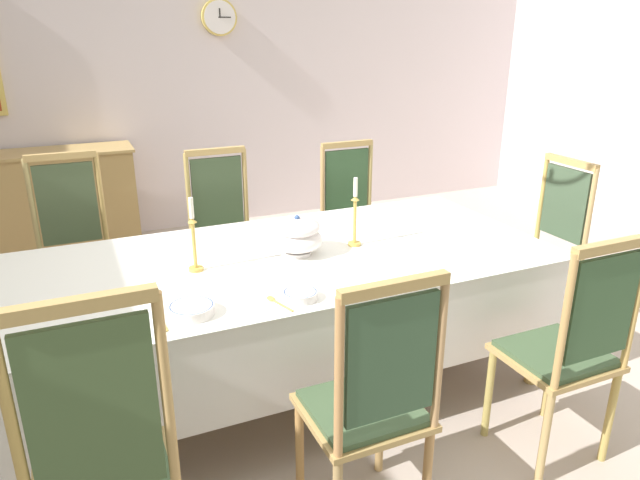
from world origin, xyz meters
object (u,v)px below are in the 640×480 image
at_px(candlestick_west, 194,242).
at_px(chair_north_b, 224,232).
at_px(chair_south_c, 569,347).
at_px(mounted_clock, 219,17).
at_px(chair_north_c, 354,216).
at_px(spoon_primary, 274,300).
at_px(bowl_near_left, 300,294).
at_px(soup_tureen, 297,235).
at_px(candlestick_east, 355,218).
at_px(chair_north_a, 75,250).
at_px(chair_head_east, 545,243).
at_px(chair_south_a, 103,466).
at_px(spoon_secondary, 160,316).
at_px(chair_south_b, 371,401).
at_px(dining_table, 280,270).
at_px(sideboard, 50,203).
at_px(bowl_near_right, 192,309).

bearing_deg(candlestick_west, chair_north_b, 68.38).
distance_m(chair_south_c, mounted_clock, 4.25).
xyz_separation_m(chair_north_c, spoon_primary, (-1.15, -1.49, 0.21)).
bearing_deg(bowl_near_left, mounted_clock, 79.82).
distance_m(soup_tureen, spoon_primary, 0.56).
bearing_deg(candlestick_east, spoon_primary, -143.07).
height_order(candlestick_west, candlestick_east, candlestick_east).
bearing_deg(mounted_clock, chair_north_a, -127.40).
distance_m(chair_north_b, candlestick_east, 1.17).
distance_m(chair_head_east, candlestick_west, 2.25).
bearing_deg(chair_north_b, spoon_primary, 83.23).
relative_size(chair_south_a, spoon_primary, 7.15).
bearing_deg(chair_south_c, chair_north_c, 90.00).
xyz_separation_m(spoon_primary, spoon_secondary, (-0.47, 0.05, 0.00)).
relative_size(chair_south_b, candlestick_west, 3.07).
xyz_separation_m(chair_head_east, bowl_near_left, (-1.88, -0.50, 0.22)).
xyz_separation_m(soup_tureen, candlestick_east, (0.33, 0.00, 0.05)).
xyz_separation_m(soup_tureen, spoon_secondary, (-0.77, -0.42, -0.10)).
distance_m(dining_table, chair_south_c, 1.40).
relative_size(chair_north_a, spoon_primary, 6.80).
height_order(dining_table, soup_tureen, soup_tureen).
bearing_deg(chair_north_a, chair_south_c, 132.89).
bearing_deg(chair_head_east, chair_south_c, 140.40).
xyz_separation_m(chair_south_b, bowl_near_left, (-0.07, 0.53, 0.22)).
xyz_separation_m(chair_north_b, chair_north_c, (0.97, -0.00, -0.01)).
height_order(soup_tureen, sideboard, soup_tureen).
bearing_deg(chair_north_b, mounted_clock, -105.95).
bearing_deg(chair_south_a, chair_south_c, 0.24).
bearing_deg(chair_south_a, spoon_secondary, 64.77).
relative_size(dining_table, soup_tureen, 10.67).
distance_m(soup_tureen, bowl_near_left, 0.54).
distance_m(chair_south_b, chair_head_east, 2.08).
bearing_deg(dining_table, chair_north_c, 47.09).
distance_m(candlestick_west, spoon_primary, 0.54).
distance_m(spoon_secondary, sideboard, 3.20).
bearing_deg(chair_south_a, soup_tureen, 44.38).
bearing_deg(bowl_near_right, candlestick_east, 24.87).
height_order(dining_table, spoon_primary, spoon_primary).
distance_m(soup_tureen, mounted_clock, 3.20).
bearing_deg(candlestick_west, spoon_secondary, -119.60).
relative_size(dining_table, chair_north_a, 2.37).
bearing_deg(spoon_secondary, bowl_near_right, -14.16).
bearing_deg(sideboard, chair_head_east, 136.69).
xyz_separation_m(chair_north_b, bowl_near_right, (-0.52, -1.47, 0.22)).
bearing_deg(candlestick_east, soup_tureen, 180.00).
xyz_separation_m(chair_north_c, bowl_near_left, (-1.04, -1.52, 0.22)).
bearing_deg(spoon_primary, dining_table, 50.14).
relative_size(chair_south_a, chair_head_east, 1.11).
bearing_deg(spoon_primary, soup_tureen, 40.71).
bearing_deg(dining_table, bowl_near_right, -140.41).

